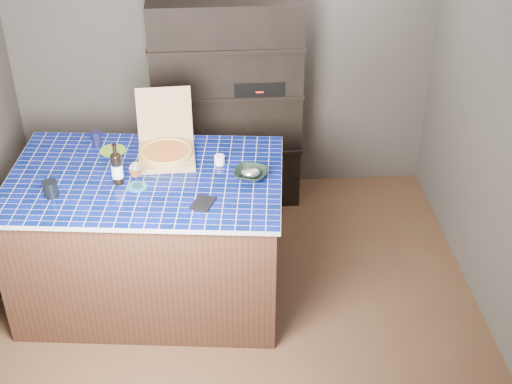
{
  "coord_description": "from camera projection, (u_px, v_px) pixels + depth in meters",
  "views": [
    {
      "loc": [
        -0.13,
        -3.76,
        3.56
      ],
      "look_at": [
        0.13,
        0.0,
        1.05
      ],
      "focal_mm": 50.0,
      "sensor_mm": 36.0,
      "label": 1
    }
  ],
  "objects": [
    {
      "name": "wine_glass",
      "position": [
        135.0,
        170.0,
        4.58
      ],
      "size": [
        0.08,
        0.08,
        0.18
      ],
      "color": "white",
      "rests_on": "teal_trivet"
    },
    {
      "name": "foil_contents",
      "position": [
        251.0,
        172.0,
        4.73
      ],
      "size": [
        0.13,
        0.11,
        0.06
      ],
      "primitive_type": "ellipsoid",
      "color": "silver",
      "rests_on": "bowl"
    },
    {
      "name": "room",
      "position": [
        235.0,
        166.0,
        4.41
      ],
      "size": [
        3.5,
        3.5,
        3.5
      ],
      "color": "#4F3522",
      "rests_on": "ground"
    },
    {
      "name": "kitchen_island",
      "position": [
        151.0,
        237.0,
        5.04
      ],
      "size": [
        1.95,
        1.36,
        1.01
      ],
      "rotation": [
        0.0,
        0.0,
        -0.11
      ],
      "color": "#43251A",
      "rests_on": "floor"
    },
    {
      "name": "white_jar",
      "position": [
        219.0,
        160.0,
        4.88
      ],
      "size": [
        0.07,
        0.07,
        0.06
      ],
      "primitive_type": "cylinder",
      "color": "white",
      "rests_on": "kitchen_island"
    },
    {
      "name": "dvd_case",
      "position": [
        203.0,
        203.0,
        4.49
      ],
      "size": [
        0.17,
        0.2,
        0.01
      ],
      "primitive_type": "cube",
      "rotation": [
        0.0,
        0.0,
        -0.38
      ],
      "color": "black",
      "rests_on": "kitchen_island"
    },
    {
      "name": "shelving_unit",
      "position": [
        228.0,
        105.0,
        5.87
      ],
      "size": [
        1.2,
        0.41,
        1.8
      ],
      "color": "black",
      "rests_on": "floor"
    },
    {
      "name": "mead_bottle",
      "position": [
        117.0,
        168.0,
        4.63
      ],
      "size": [
        0.08,
        0.08,
        0.29
      ],
      "color": "black",
      "rests_on": "kitchen_island"
    },
    {
      "name": "bowl",
      "position": [
        251.0,
        174.0,
        4.74
      ],
      "size": [
        0.28,
        0.28,
        0.05
      ],
      "primitive_type": "imported",
      "rotation": [
        0.0,
        0.0,
        -0.33
      ],
      "color": "black",
      "rests_on": "kitchen_island"
    },
    {
      "name": "pizza_box",
      "position": [
        166.0,
        150.0,
        4.94
      ],
      "size": [
        0.41,
        0.49,
        0.42
      ],
      "rotation": [
        0.0,
        0.0,
        0.04
      ],
      "color": "tan",
      "rests_on": "kitchen_island"
    },
    {
      "name": "green_trivet",
      "position": [
        113.0,
        150.0,
        5.04
      ],
      "size": [
        0.18,
        0.18,
        0.01
      ],
      "primitive_type": "cylinder",
      "color": "#73A222",
      "rests_on": "kitchen_island"
    },
    {
      "name": "tumbler",
      "position": [
        51.0,
        189.0,
        4.54
      ],
      "size": [
        0.09,
        0.09,
        0.1
      ],
      "primitive_type": "cylinder",
      "color": "black",
      "rests_on": "kitchen_island"
    },
    {
      "name": "navy_cup",
      "position": [
        96.0,
        138.0,
        5.08
      ],
      "size": [
        0.07,
        0.07,
        0.11
      ],
      "primitive_type": "cylinder",
      "color": "black",
      "rests_on": "kitchen_island"
    },
    {
      "name": "teal_trivet",
      "position": [
        137.0,
        187.0,
        4.65
      ],
      "size": [
        0.13,
        0.13,
        0.01
      ],
      "primitive_type": "cylinder",
      "color": "#1A6987",
      "rests_on": "kitchen_island"
    }
  ]
}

